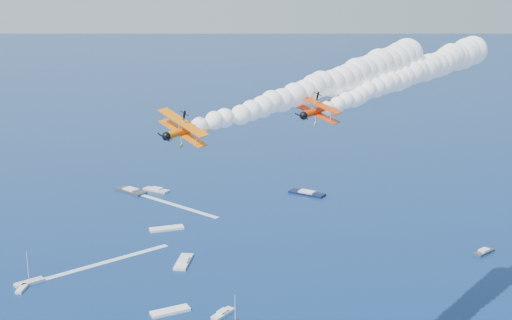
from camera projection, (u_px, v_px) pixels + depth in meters
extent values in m
cube|color=silver|center=(29.00, 282.00, 177.20)|extent=(7.66, 5.87, 0.70)
cube|color=#313641|center=(131.00, 191.00, 254.10)|extent=(11.97, 12.93, 0.70)
cube|color=#313741|center=(484.00, 252.00, 196.87)|extent=(7.83, 6.23, 0.70)
cube|color=white|center=(170.00, 311.00, 161.76)|extent=(9.81, 5.68, 0.70)
cube|color=white|center=(167.00, 228.00, 215.51)|extent=(11.12, 5.21, 0.70)
cube|color=silver|center=(156.00, 190.00, 255.00)|extent=(10.05, 8.89, 0.70)
cube|color=black|center=(307.00, 193.00, 251.02)|extent=(13.16, 12.02, 0.70)
cube|color=silver|center=(183.00, 262.00, 190.08)|extent=(6.21, 11.34, 0.70)
cube|color=white|center=(22.00, 289.00, 173.58)|extent=(2.62, 5.23, 0.70)
cube|color=silver|center=(223.00, 314.00, 160.57)|extent=(6.12, 6.28, 0.70)
cube|color=white|center=(109.00, 261.00, 191.18)|extent=(33.72, 21.08, 0.04)
cube|color=white|center=(178.00, 206.00, 237.99)|extent=(26.30, 30.11, 0.04)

